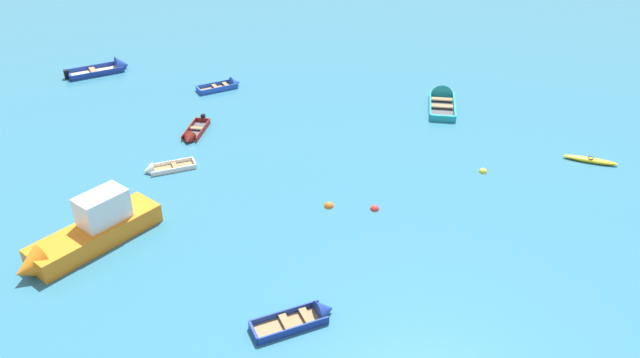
% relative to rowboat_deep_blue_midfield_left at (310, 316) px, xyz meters
% --- Properties ---
extents(rowboat_deep_blue_midfield_left, '(3.35, 2.00, 0.94)m').
position_rel_rowboat_deep_blue_midfield_left_xyz_m(rowboat_deep_blue_midfield_left, '(0.00, 0.00, 0.00)').
color(rowboat_deep_blue_midfield_left, '#99754C').
rests_on(rowboat_deep_blue_midfield_left, ground_plane).
extents(kayak_yellow_back_row_left, '(2.77, 1.60, 0.27)m').
position_rel_rowboat_deep_blue_midfield_left_xyz_m(kayak_yellow_back_row_left, '(15.98, 10.95, -0.02)').
color(kayak_yellow_back_row_left, yellow).
rests_on(kayak_yellow_back_row_left, ground_plane).
extents(rowboat_blue_far_right, '(3.18, 2.19, 0.96)m').
position_rel_rowboat_deep_blue_midfield_left_xyz_m(rowboat_blue_far_right, '(-4.45, 23.00, 0.01)').
color(rowboat_blue_far_right, '#99754C').
rests_on(rowboat_blue_far_right, ground_plane).
extents(rowboat_turquoise_near_right, '(2.49, 4.70, 1.47)m').
position_rel_rowboat_deep_blue_midfield_left_xyz_m(rowboat_turquoise_near_right, '(9.86, 19.65, 0.04)').
color(rowboat_turquoise_near_right, '#4C4C51').
rests_on(rowboat_turquoise_near_right, ground_plane).
extents(rowboat_maroon_far_left, '(1.52, 3.22, 0.85)m').
position_rel_rowboat_deep_blue_midfield_left_xyz_m(rowboat_maroon_far_left, '(-6.06, 15.46, -0.00)').
color(rowboat_maroon_far_left, '#4C4C51').
rests_on(rowboat_maroon_far_left, ground_plane).
extents(motor_launch_orange_midfield_right, '(5.71, 5.92, 2.51)m').
position_rel_rowboat_deep_blue_midfield_left_xyz_m(motor_launch_orange_midfield_right, '(-9.43, 5.15, 0.57)').
color(motor_launch_orange_midfield_right, orange).
rests_on(motor_launch_orange_midfield_right, ground_plane).
extents(rowboat_white_near_camera, '(2.86, 1.67, 0.85)m').
position_rel_rowboat_deep_blue_midfield_left_xyz_m(rowboat_white_near_camera, '(-7.46, 11.59, -0.04)').
color(rowboat_white_near_camera, '#99754C').
rests_on(rowboat_white_near_camera, ground_plane).
extents(rowboat_deep_blue_distant_center, '(4.54, 3.25, 1.46)m').
position_rel_rowboat_deep_blue_midfield_left_xyz_m(rowboat_deep_blue_distant_center, '(-13.22, 26.87, 0.04)').
color(rowboat_deep_blue_distant_center, beige).
rests_on(rowboat_deep_blue_distant_center, ground_plane).
extents(mooring_buoy_far_field, '(0.47, 0.47, 0.47)m').
position_rel_rowboat_deep_blue_midfield_left_xyz_m(mooring_buoy_far_field, '(1.35, 7.58, -0.15)').
color(mooring_buoy_far_field, orange).
rests_on(mooring_buoy_far_field, ground_plane).
extents(mooring_buoy_between_boats_right, '(0.43, 0.43, 0.43)m').
position_rel_rowboat_deep_blue_midfield_left_xyz_m(mooring_buoy_between_boats_right, '(9.82, 10.30, -0.15)').
color(mooring_buoy_between_boats_right, yellow).
rests_on(mooring_buoy_between_boats_right, ground_plane).
extents(mooring_buoy_near_foreground, '(0.44, 0.44, 0.44)m').
position_rel_rowboat_deep_blue_midfield_left_xyz_m(mooring_buoy_near_foreground, '(3.53, 7.18, -0.15)').
color(mooring_buoy_near_foreground, red).
rests_on(mooring_buoy_near_foreground, ground_plane).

